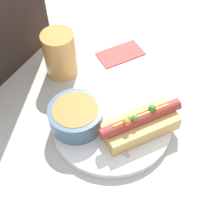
{
  "coord_description": "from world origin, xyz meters",
  "views": [
    {
      "loc": [
        -0.36,
        -0.2,
        0.57
      ],
      "look_at": [
        0.0,
        0.0,
        0.05
      ],
      "focal_mm": 50.0,
      "sensor_mm": 36.0,
      "label": 1
    }
  ],
  "objects_px": {
    "hot_dog": "(140,124)",
    "soup_bowl": "(76,115)",
    "drinking_glass": "(60,54)",
    "spoon": "(91,124)"
  },
  "relations": [
    {
      "from": "soup_bowl",
      "to": "drinking_glass",
      "type": "xyz_separation_m",
      "value": [
        0.13,
        0.13,
        0.01
      ]
    },
    {
      "from": "hot_dog",
      "to": "drinking_glass",
      "type": "relative_size",
      "value": 1.47
    },
    {
      "from": "drinking_glass",
      "to": "spoon",
      "type": "bearing_deg",
      "value": -127.12
    },
    {
      "from": "spoon",
      "to": "drinking_glass",
      "type": "bearing_deg",
      "value": -21.32
    },
    {
      "from": "soup_bowl",
      "to": "spoon",
      "type": "height_order",
      "value": "soup_bowl"
    },
    {
      "from": "hot_dog",
      "to": "drinking_glass",
      "type": "distance_m",
      "value": 0.27
    },
    {
      "from": "hot_dog",
      "to": "drinking_glass",
      "type": "bearing_deg",
      "value": 107.1
    },
    {
      "from": "hot_dog",
      "to": "soup_bowl",
      "type": "distance_m",
      "value": 0.14
    },
    {
      "from": "drinking_glass",
      "to": "hot_dog",
      "type": "bearing_deg",
      "value": -107.75
    },
    {
      "from": "soup_bowl",
      "to": "hot_dog",
      "type": "bearing_deg",
      "value": -69.71
    }
  ]
}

